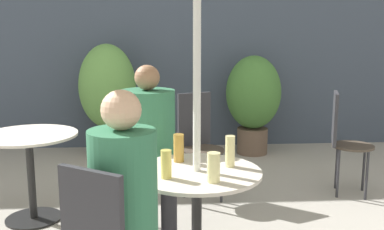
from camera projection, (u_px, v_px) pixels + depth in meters
storefront_wall at (183, 31)px, 5.70m from camera, size 10.00×0.06×3.00m
cafe_table_near at (197, 201)px, 2.60m from camera, size 0.75×0.75×0.70m
cafe_table_far at (30, 156)px, 3.52m from camera, size 0.76×0.76×0.70m
bistro_chair_0 at (141, 160)px, 3.27m from camera, size 0.41×0.43×0.95m
bistro_chair_2 at (198, 136)px, 4.01m from camera, size 0.41×0.42×0.95m
bistro_chair_3 at (343, 134)px, 4.10m from camera, size 0.41×0.40×0.95m
seated_person_0 at (149, 140)px, 3.11m from camera, size 0.45×0.46×1.27m
seated_person_1 at (126, 200)px, 2.01m from camera, size 0.37×0.38×1.25m
beer_glass_0 at (179, 148)px, 2.73m from camera, size 0.06×0.06×0.17m
beer_glass_1 at (166, 164)px, 2.42m from camera, size 0.06×0.06×0.16m
beer_glass_2 at (214, 167)px, 2.36m from camera, size 0.07×0.07×0.16m
beer_glass_3 at (230, 151)px, 2.63m from camera, size 0.06×0.06×0.19m
potted_plant_0 at (108, 92)px, 5.34m from camera, size 0.68×0.68×1.35m
potted_plant_1 at (253, 97)px, 5.45m from camera, size 0.67×0.67×1.21m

